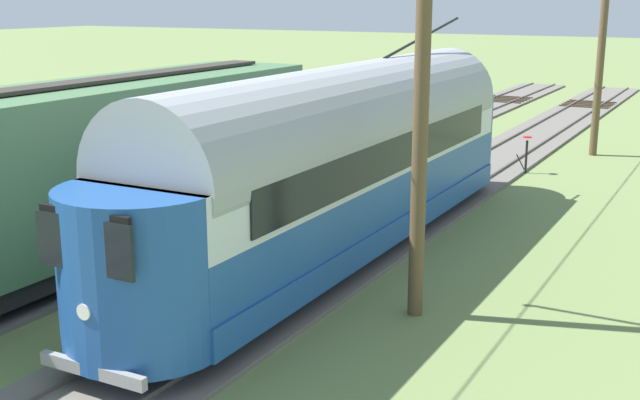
% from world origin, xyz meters
% --- Properties ---
extents(ground_plane, '(220.00, 220.00, 0.00)m').
position_xyz_m(ground_plane, '(0.00, 0.00, 0.00)').
color(ground_plane, olive).
extents(track_streetcar_siding, '(2.80, 80.00, 0.18)m').
position_xyz_m(track_streetcar_siding, '(-2.29, -0.31, 0.05)').
color(track_streetcar_siding, '#666059').
rests_on(track_streetcar_siding, ground).
extents(track_adjacent_siding, '(2.80, 80.00, 0.18)m').
position_xyz_m(track_adjacent_siding, '(2.29, -0.31, 0.05)').
color(track_adjacent_siding, '#666059').
rests_on(track_adjacent_siding, ground).
extents(vintage_streetcar, '(2.65, 16.32, 4.98)m').
position_xyz_m(vintage_streetcar, '(-2.29, -1.42, 2.26)').
color(vintage_streetcar, '#1E4C93').
rests_on(vintage_streetcar, ground).
extents(coach_adjacent, '(2.96, 13.37, 3.85)m').
position_xyz_m(coach_adjacent, '(2.29, 1.64, 2.16)').
color(coach_adjacent, '#477047').
rests_on(coach_adjacent, ground).
extents(catenary_pole_foreground, '(3.02, 0.28, 6.99)m').
position_xyz_m(catenary_pole_foreground, '(-5.00, -16.50, 3.67)').
color(catenary_pole_foreground, brown).
rests_on(catenary_pole_foreground, ground).
extents(catenary_pole_mid_near, '(3.02, 0.28, 6.99)m').
position_xyz_m(catenary_pole_mid_near, '(-5.00, 1.21, 3.67)').
color(catenary_pole_mid_near, brown).
rests_on(catenary_pole_mid_near, ground).
extents(switch_stand, '(0.50, 0.30, 1.24)m').
position_xyz_m(switch_stand, '(-3.68, -12.14, 0.70)').
color(switch_stand, black).
rests_on(switch_stand, ground).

